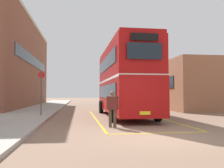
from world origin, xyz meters
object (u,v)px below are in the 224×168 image
(single_deck_bus, at_px, (114,93))
(bus_stop_sign, at_px, (41,89))
(double_decker_bus, at_px, (124,80))
(pedestrian_boarding, at_px, (113,106))

(single_deck_bus, height_order, bus_stop_sign, single_deck_bus)
(double_decker_bus, distance_m, single_deck_bus, 21.03)
(bus_stop_sign, bearing_deg, pedestrian_boarding, -52.85)
(bus_stop_sign, bearing_deg, single_deck_bus, 69.38)
(single_deck_bus, xyz_separation_m, pedestrian_boarding, (-3.79, -26.03, -0.68))
(single_deck_bus, xyz_separation_m, bus_stop_sign, (-7.80, -20.73, 0.22))
(double_decker_bus, xyz_separation_m, pedestrian_boarding, (-1.52, -5.14, -1.55))
(pedestrian_boarding, xyz_separation_m, bus_stop_sign, (-4.01, 5.30, 0.89))
(single_deck_bus, distance_m, bus_stop_sign, 22.15)
(pedestrian_boarding, bearing_deg, single_deck_bus, 81.72)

